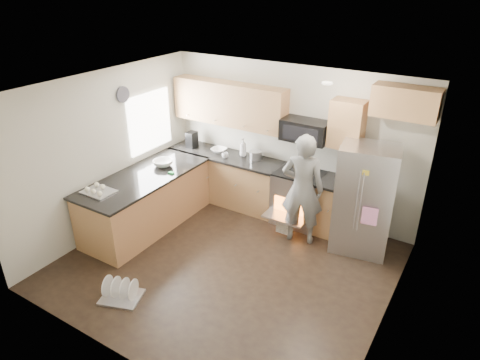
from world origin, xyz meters
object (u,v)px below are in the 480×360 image
Objects in this scene: stove_range at (299,186)px; dish_rack at (121,293)px; refrigerator at (364,200)px; person at (302,190)px.

stove_range is 2.90× the size of dish_rack.
refrigerator is (1.15, -0.22, 0.17)m from stove_range.
person is 2.90× the size of dish_rack.
stove_range reaches higher than dish_rack.
refrigerator is 0.94× the size of person.
person is at bearing 60.74° from dish_rack.
person is (0.27, -0.49, 0.22)m from stove_range.
person is at bearing -61.36° from stove_range.
dish_rack is at bearing -110.78° from stove_range.
stove_range is 1.00× the size of person.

